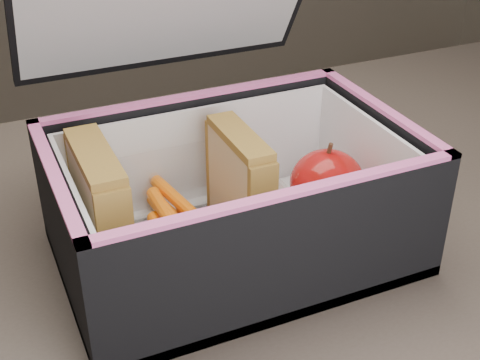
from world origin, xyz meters
The scene contains 7 objects.
lunch_bag centered at (-0.01, 0.06, 0.81)m, with size 0.28×0.28×0.26m.
plastic_tub centered at (-0.06, 0.06, 0.80)m, with size 0.16×0.11×0.07m, color white, non-canonical shape.
sandwich_left centered at (-0.12, 0.06, 0.82)m, with size 0.03×0.09×0.10m.
sandwich_right centered at (0.00, 0.06, 0.81)m, with size 0.02×0.08×0.09m.
carrot_sticks centered at (-0.06, 0.06, 0.78)m, with size 0.04×0.15×0.03m.
paper_napkin centered at (0.07, 0.06, 0.77)m, with size 0.07×0.07×0.01m, color white.
red_apple centered at (0.07, 0.05, 0.80)m, with size 0.08×0.08×0.07m.
Camera 1 is at (-0.19, -0.37, 1.09)m, focal length 50.00 mm.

